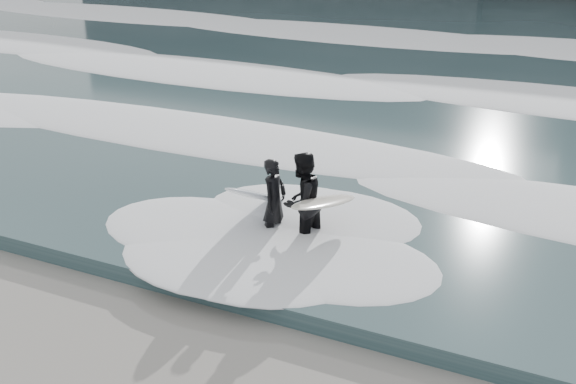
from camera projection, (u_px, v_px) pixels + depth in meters
name	position (u px, v px, depth m)	size (l,w,h in m)	color
sea	(491.00, 31.00, 32.82)	(90.00, 52.00, 0.30)	#2F4649
foam_near	(307.00, 153.00, 16.08)	(60.00, 3.20, 0.20)	white
foam_mid	(403.00, 86.00, 21.90)	(60.00, 4.00, 0.24)	white
foam_far	(471.00, 38.00, 29.38)	(60.00, 4.80, 0.30)	white
surfer_left	(268.00, 199.00, 12.58)	(1.00, 2.19, 1.55)	black
surfer_right	(304.00, 201.00, 12.28)	(1.24, 1.94, 1.74)	black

